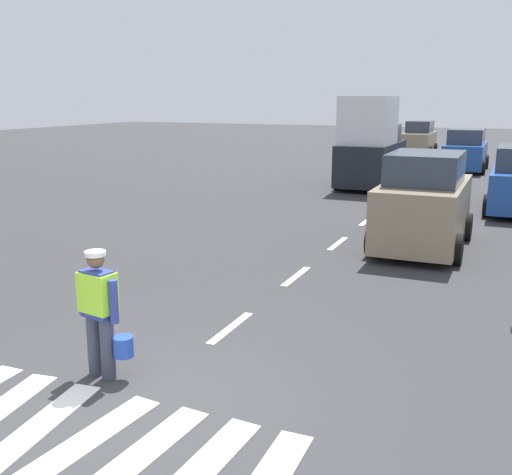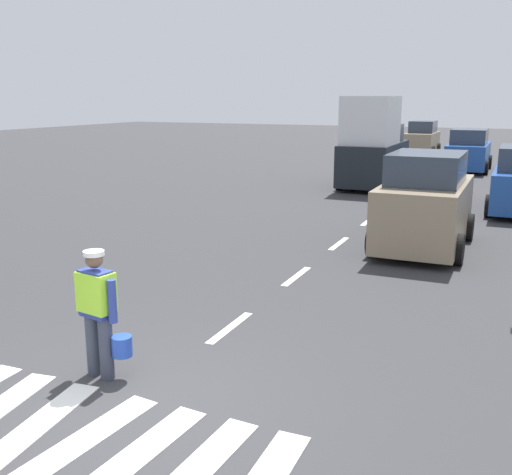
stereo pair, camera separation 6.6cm
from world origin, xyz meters
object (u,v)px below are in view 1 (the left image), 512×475
(car_outgoing_ahead, at_px, (424,204))
(car_oncoming_third, at_px, (419,139))
(delivery_truck, at_px, (371,146))
(road_worker, at_px, (100,308))
(car_outgoing_far, at_px, (465,151))

(car_outgoing_ahead, height_order, car_oncoming_third, car_outgoing_ahead)
(delivery_truck, bearing_deg, road_worker, -87.64)
(road_worker, relative_size, car_oncoming_third, 0.42)
(road_worker, xyz_separation_m, delivery_truck, (-0.74, 17.85, 0.68))
(car_oncoming_third, bearing_deg, delivery_truck, -88.67)
(delivery_truck, distance_m, car_outgoing_ahead, 9.91)
(car_outgoing_ahead, bearing_deg, road_worker, -107.44)
(car_outgoing_far, bearing_deg, car_oncoming_third, 114.68)
(car_outgoing_ahead, relative_size, car_outgoing_far, 0.93)
(delivery_truck, relative_size, car_oncoming_third, 1.15)
(car_outgoing_ahead, xyz_separation_m, car_oncoming_third, (-3.76, 23.80, -0.09))
(delivery_truck, xyz_separation_m, car_oncoming_third, (-0.34, 14.52, -0.64))
(car_oncoming_third, bearing_deg, car_outgoing_ahead, -81.01)
(delivery_truck, relative_size, car_outgoing_ahead, 1.15)
(road_worker, distance_m, car_oncoming_third, 32.39)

